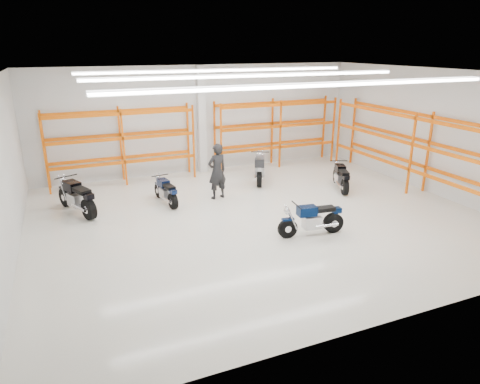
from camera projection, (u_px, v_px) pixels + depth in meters
name	position (u px, v px, depth m)	size (l,w,h in m)	color
ground	(259.00, 217.00, 13.77)	(14.00, 14.00, 0.00)	silver
room_shell	(260.00, 115.00, 12.73)	(14.02, 12.02, 4.51)	silver
motorcycle_main	(314.00, 220.00, 12.37)	(2.04, 0.68, 1.00)	black
motorcycle_back_a	(77.00, 198.00, 13.91)	(1.15, 2.21, 1.15)	black
motorcycle_back_b	(166.00, 192.00, 14.82)	(0.62, 1.86, 0.92)	black
motorcycle_back_c	(260.00, 169.00, 17.12)	(1.26, 2.19, 1.20)	black
motorcycle_back_d	(341.00, 178.00, 16.31)	(0.97, 1.94, 1.00)	black
standing_man	(217.00, 171.00, 15.19)	(0.73, 0.48, 2.01)	black
structural_column	(201.00, 120.00, 18.11)	(0.32, 0.32, 4.50)	white
pallet_racking_back_left	(122.00, 139.00, 16.73)	(5.67, 0.87, 3.00)	#ED4000
pallet_racking_back_right	(276.00, 127.00, 19.21)	(5.67, 0.87, 3.00)	#ED4000
pallet_racking_side	(421.00, 145.00, 15.55)	(0.87, 9.07, 3.00)	#ED4000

